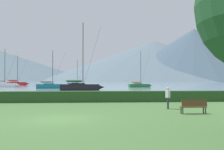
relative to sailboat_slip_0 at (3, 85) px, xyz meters
name	(u,v)px	position (x,y,z in m)	size (l,w,h in m)	color
ground_plane	(58,119)	(24.91, -63.21, -0.73)	(1000.00, 1000.00, 0.00)	#477038
harbor_water	(90,83)	(24.91, 73.79, -0.73)	(320.00, 246.00, 0.00)	gray
hedge_line	(74,97)	(24.91, -52.21, -0.19)	(80.00, 1.20, 1.08)	#284C23
sailboat_slip_0	(3,85)	(0.00, 0.00, 0.00)	(8.87, 3.12, 11.32)	white
sailboat_slip_1	(76,84)	(20.43, 16.57, -0.14)	(7.15, 3.58, 9.60)	navy
sailboat_slip_3	(139,85)	(40.18, -4.06, -0.13)	(7.13, 2.76, 10.51)	#236B38
sailboat_slip_4	(80,87)	(24.08, -24.35, 0.06)	(9.32, 3.37, 14.15)	black
sailboat_slip_6	(51,86)	(15.93, -11.70, -0.07)	(8.11, 3.43, 9.76)	#19707A
sailboat_slip_7	(16,83)	(-3.42, 24.43, 0.03)	(9.29, 4.56, 11.73)	red
park_bench_near_path	(194,106)	(33.36, -61.56, -0.20)	(1.67, 0.48, 0.95)	brown
person_standing_walker	(168,96)	(32.52, -58.65, 0.24)	(0.36, 0.56, 1.65)	#2D3347
distant_hill_east_ridge	(194,55)	(149.62, 226.37, 31.57)	(210.02, 210.02, 64.60)	#425666
distant_hill_far_shoulder	(154,61)	(112.42, 280.31, 27.91)	(316.68, 316.68, 57.29)	slate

